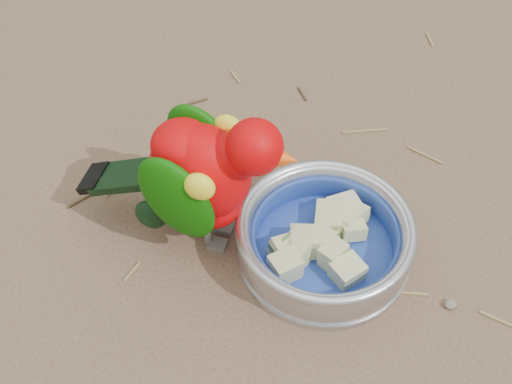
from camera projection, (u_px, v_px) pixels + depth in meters
ground at (342, 324)px, 0.80m from camera, size 60.00×60.00×0.00m
food_bowl at (323, 252)px, 0.85m from camera, size 0.21×0.21×0.02m
bowl_wall at (325, 237)px, 0.83m from camera, size 0.21×0.21×0.04m
fruit_wedges at (325, 241)px, 0.83m from camera, size 0.12×0.12×0.03m
lory_parrot at (204, 182)px, 0.81m from camera, size 0.24×0.26×0.19m
ground_debris at (338, 297)px, 0.82m from camera, size 0.90×0.80×0.01m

